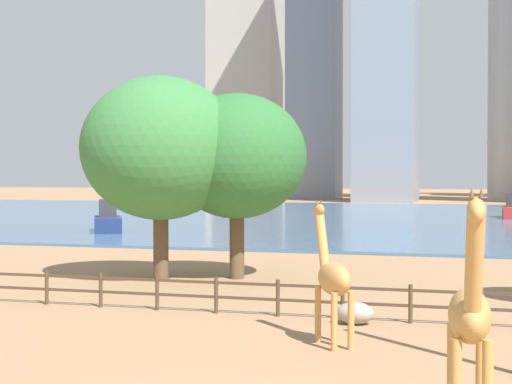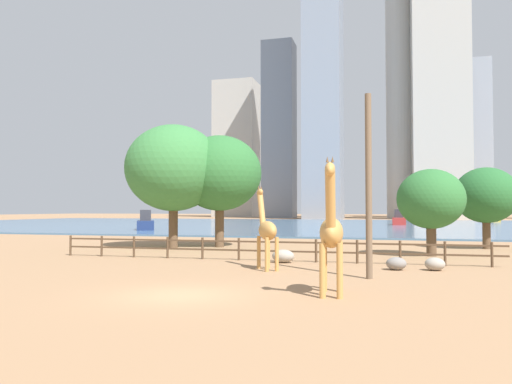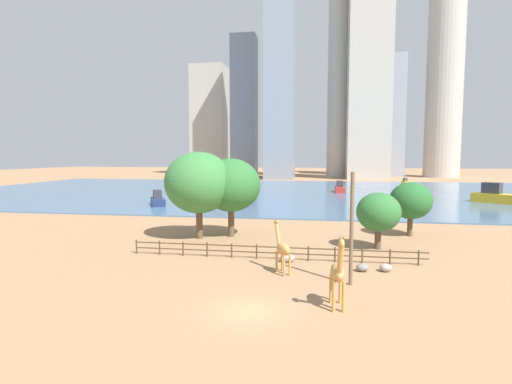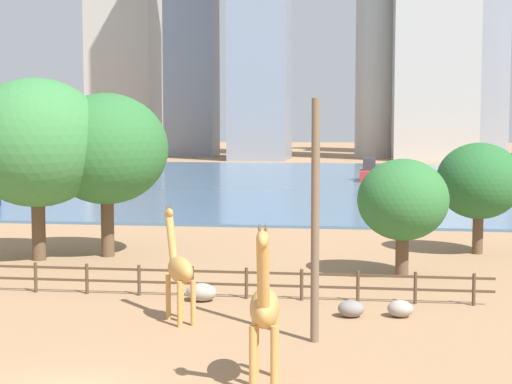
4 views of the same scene
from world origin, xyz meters
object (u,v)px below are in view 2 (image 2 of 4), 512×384
object	(u,v)px
tree_left_small	(220,173)
boat_sailboat	(494,218)
tree_left_large	(174,168)
giraffe_tall	(331,232)
boulder_by_pole	(396,264)
boat_tug	(399,219)
boulder_small	(283,256)
giraffe_companion	(267,230)
boulder_near_fence	(435,264)
tree_right_tall	(486,195)
tree_center_broad	(431,199)
boat_ferry	(145,223)
utility_pole	(369,186)

from	to	relation	value
tree_left_small	boat_sailboat	bearing A→B (deg)	67.56
tree_left_small	tree_left_large	bearing A→B (deg)	-153.28
giraffe_tall	boulder_by_pole	world-z (taller)	giraffe_tall
boat_sailboat	boat_tug	bearing A→B (deg)	-38.94
boulder_small	boat_sailboat	size ratio (longest dim) A/B	0.28
giraffe_companion	boulder_near_fence	distance (m)	8.43
tree_left_large	boat_tug	world-z (taller)	tree_left_large
tree_right_tall	boat_tug	world-z (taller)	tree_right_tall
giraffe_companion	boulder_by_pole	bearing A→B (deg)	-109.03
boulder_small	boat_sailboat	world-z (taller)	boat_sailboat
giraffe_tall	tree_left_small	world-z (taller)	tree_left_small
tree_center_broad	boat_ferry	distance (m)	45.12
tree_center_broad	tree_right_tall	distance (m)	8.53
boulder_near_fence	tree_left_small	size ratio (longest dim) A/B	0.11
boulder_near_fence	tree_left_large	world-z (taller)	tree_left_large
giraffe_tall	boulder_near_fence	distance (m)	9.57
tree_left_large	boat_tug	distance (m)	61.00
giraffe_tall	boulder_by_pole	xyz separation A→B (m)	(2.26, 8.19, -1.88)
giraffe_tall	boulder_near_fence	size ratio (longest dim) A/B	4.89
boulder_near_fence	boulder_small	distance (m)	8.10
utility_pole	tree_center_broad	distance (m)	12.18
giraffe_companion	boat_ferry	world-z (taller)	giraffe_companion
boulder_small	boat_ferry	distance (m)	43.72
utility_pole	boulder_by_pole	world-z (taller)	utility_pole
utility_pole	boulder_small	xyz separation A→B (m)	(-4.95, 5.35, -3.67)
utility_pole	boulder_near_fence	bearing A→B (deg)	51.53
boulder_by_pole	tree_left_large	distance (m)	20.36
boulder_small	boat_sailboat	xyz separation A→B (m)	(29.02, 97.82, 0.50)
giraffe_tall	boat_sailboat	bearing A→B (deg)	161.75
boulder_small	tree_left_small	xyz separation A→B (m)	(-7.27, 9.95, 5.49)
giraffe_companion	utility_pole	world-z (taller)	utility_pole
boulder_small	tree_center_broad	world-z (taller)	tree_center_broad
boulder_near_fence	boulder_by_pole	bearing A→B (deg)	-172.16
boulder_by_pole	boulder_small	distance (m)	6.38
boulder_by_pole	boat_sailboat	xyz separation A→B (m)	(22.91, 99.66, 0.55)
giraffe_tall	tree_right_tall	world-z (taller)	tree_right_tall
giraffe_tall	giraffe_companion	distance (m)	7.79
tree_left_large	boat_ferry	bearing A→B (deg)	121.53
tree_center_broad	tree_right_tall	bearing A→B (deg)	58.05
giraffe_tall	boat_sailboat	xyz separation A→B (m)	(25.17, 107.84, -1.34)
tree_left_small	boat_ferry	bearing A→B (deg)	128.15
boat_ferry	tree_left_large	bearing A→B (deg)	3.88
tree_left_small	boat_tug	bearing A→B (deg)	75.51
boulder_small	boat_tug	bearing A→B (deg)	83.71
boulder_by_pole	tree_center_broad	size ratio (longest dim) A/B	0.18
boulder_by_pole	tree_right_tall	bearing A→B (deg)	66.23
giraffe_companion	tree_left_small	xyz separation A→B (m)	(-7.14, 13.28, 3.90)
boulder_near_fence	tree_right_tall	world-z (taller)	tree_right_tall
giraffe_companion	boat_sailboat	bearing A→B (deg)	-48.57
giraffe_companion	boat_tug	size ratio (longest dim) A/B	0.67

